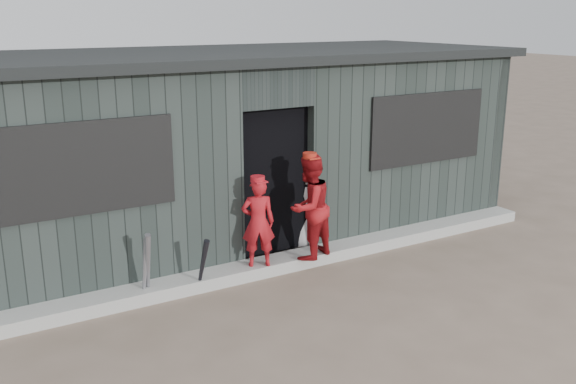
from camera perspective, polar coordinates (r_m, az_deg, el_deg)
ground at (r=6.84m, az=7.86°, el=-11.64°), size 80.00×80.00×0.00m
curb at (r=8.17m, az=-0.07°, el=-6.22°), size 8.00×0.36×0.15m
bat_left at (r=7.29m, az=-12.60°, el=-6.75°), size 0.13×0.21×0.78m
bat_mid at (r=7.28m, az=-12.35°, el=-6.51°), size 0.11×0.32×0.84m
bat_right at (r=7.39m, az=-7.62°, el=-6.52°), size 0.11×0.31×0.69m
player_red_left at (r=7.69m, az=-2.67°, el=-2.72°), size 0.47×0.40×1.10m
player_red_right at (r=7.92m, az=1.90°, el=-1.34°), size 0.78×0.70×1.32m
player_grey_back at (r=8.62m, az=1.72°, el=-1.18°), size 0.62×0.41×1.25m
dugout at (r=9.26m, az=-5.39°, el=4.16°), size 8.30×3.30×2.62m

